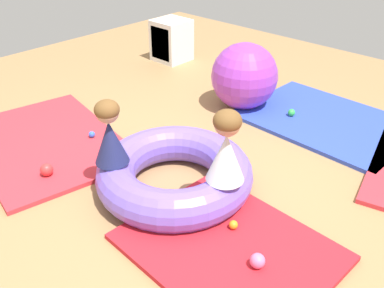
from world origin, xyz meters
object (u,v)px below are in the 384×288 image
Objects in this scene: play_ball_yellow at (123,150)px; exercise_ball_large at (244,76)px; inflatable_cushion at (175,173)px; child_in_white at (226,147)px; storage_cube at (170,41)px; play_ball_red at (47,170)px; child_in_navy at (109,133)px; play_ball_blue at (92,134)px; play_ball_teal at (204,201)px; play_ball_orange at (233,225)px; play_ball_pink at (257,261)px; play_ball_green at (291,113)px.

exercise_ball_large reaches higher than play_ball_yellow.
child_in_white is at bearing 5.33° from inflatable_cushion.
child_in_white reaches higher than storage_cube.
storage_cube reaches higher than play_ball_red.
child_in_navy is 8.20× the size of play_ball_blue.
storage_cube reaches higher than play_ball_teal.
play_ball_yellow is (-1.14, -0.03, -0.50)m from child_in_white.
inflatable_cushion is 2.20× the size of storage_cube.
play_ball_teal is 0.19× the size of storage_cube.
child_in_white is 5.09× the size of play_ball_red.
play_ball_orange is 0.31m from play_ball_teal.
play_ball_teal reaches higher than play_ball_yellow.
play_ball_red reaches higher than play_ball_blue.
exercise_ball_large reaches higher than play_ball_red.
inflatable_cushion is 1.02m from play_ball_pink.
play_ball_blue is 0.09× the size of exercise_ball_large.
play_ball_orange is 0.60× the size of play_ball_red.
play_ball_yellow is (-0.38, 0.38, -0.48)m from child_in_navy.
child_in_navy is 0.71× the size of exercise_ball_large.
play_ball_blue is at bearing 177.33° from play_ball_orange.
play_ball_green is at bearing 109.60° from play_ball_orange.
child_in_white reaches higher than play_ball_green.
play_ball_teal is at bearing -7.91° from inflatable_cushion.
child_in_navy is at bearing 24.67° from play_ball_red.
storage_cube is at bearing 115.81° from play_ball_red.
child_in_navy reaches higher than inflatable_cushion.
play_ball_orange is at bearing 19.57° from play_ball_red.
play_ball_pink reaches higher than play_ball_blue.
child_in_navy is 4.80× the size of play_ball_teal.
storage_cube is at bearing 139.80° from play_ball_teal.
play_ball_green is 1.24× the size of play_ball_blue.
exercise_ball_large reaches higher than storage_cube.
child_in_white is 8.46× the size of play_ball_yellow.
play_ball_blue is at bearing 84.10° from child_in_white.
child_in_white is at bearing -75.06° from play_ball_green.
child_in_navy is 2.12m from play_ball_green.
play_ball_yellow reaches higher than play_ball_blue.
play_ball_green is 1.19× the size of play_ball_yellow.
play_ball_orange is 1.78m from play_ball_blue.
storage_cube is at bearing 143.45° from play_ball_pink.
storage_cube is (-1.88, 2.45, -0.27)m from child_in_navy.
play_ball_red is at bearing -67.96° from play_ball_blue.
child_in_navy is at bearing -175.27° from play_ball_pink.
play_ball_yellow is 0.11× the size of storage_cube.
inflatable_cushion is at bearing -43.80° from storage_cube.
play_ball_red is 0.15× the size of exercise_ball_large.
play_ball_blue is 0.11× the size of storage_cube.
play_ball_yellow is 1.04× the size of play_ball_blue.
play_ball_yellow is (-1.03, 0.07, -0.02)m from play_ball_teal.
play_ball_yellow is (-0.70, -1.67, -0.01)m from play_ball_green.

